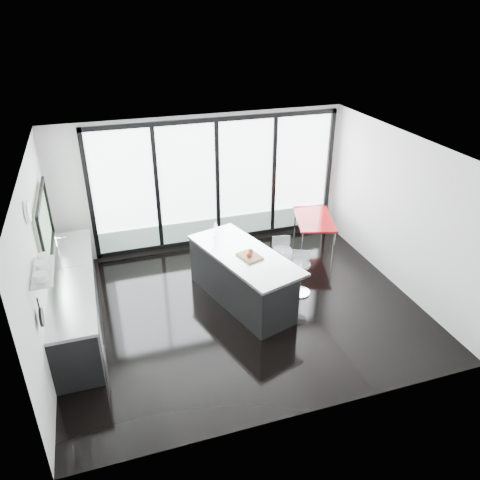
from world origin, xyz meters
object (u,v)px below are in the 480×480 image
object	(u,v)px
bar_stool_far	(282,266)
bar_stool_near	(300,278)
red_table	(313,233)
island	(241,277)

from	to	relation	value
bar_stool_far	bar_stool_near	bearing A→B (deg)	-59.07
bar_stool_far	red_table	bearing A→B (deg)	52.95
island	bar_stool_near	size ratio (longest dim) A/B	3.91
bar_stool_near	bar_stool_far	distance (m)	0.48
island	bar_stool_far	world-z (taller)	island
island	bar_stool_near	distance (m)	1.10
bar_stool_near	bar_stool_far	bearing A→B (deg)	135.18
island	bar_stool_far	distance (m)	0.98
bar_stool_near	red_table	bearing A→B (deg)	81.40
bar_stool_near	bar_stool_far	size ratio (longest dim) A/B	0.91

